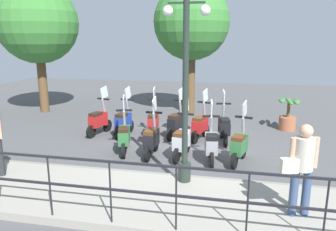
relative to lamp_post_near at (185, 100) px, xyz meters
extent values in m
plane|color=#4C4C4F|center=(2.40, 0.38, -1.88)|extent=(28.00, 28.00, 0.00)
cube|color=gray|center=(-0.80, 0.38, -1.80)|extent=(2.20, 20.00, 0.15)
cube|color=gray|center=(0.25, 0.38, -1.80)|extent=(0.10, 20.00, 0.15)
cube|color=black|center=(-1.80, 0.38, -0.68)|extent=(0.04, 16.00, 0.04)
cube|color=black|center=(-1.80, 0.38, -1.15)|extent=(0.04, 16.00, 0.04)
cylinder|color=black|center=(-1.80, -2.28, -1.20)|extent=(0.03, 0.03, 1.05)
cylinder|color=black|center=(-1.80, -1.22, -1.20)|extent=(0.03, 0.03, 1.05)
cylinder|color=black|center=(-1.80, -0.15, -1.20)|extent=(0.03, 0.03, 1.05)
cylinder|color=black|center=(-1.80, 0.92, -1.20)|extent=(0.03, 0.03, 1.05)
cylinder|color=black|center=(-1.80, 1.98, -1.20)|extent=(0.03, 0.03, 1.05)
cylinder|color=#232D28|center=(0.00, 0.00, -1.53)|extent=(0.26, 0.26, 0.40)
cylinder|color=#232D28|center=(0.00, 0.00, 0.18)|extent=(0.12, 0.12, 3.81)
cube|color=#232D28|center=(0.00, 0.00, 1.83)|extent=(0.04, 0.70, 0.04)
sphere|color=white|center=(0.00, -0.35, 1.69)|extent=(0.20, 0.20, 0.20)
sphere|color=white|center=(0.00, 0.35, 1.69)|extent=(0.20, 0.20, 0.20)
cylinder|color=#384C70|center=(-0.91, -2.21, -1.32)|extent=(0.14, 0.14, 0.82)
cylinder|color=#384C70|center=(-0.98, -2.00, -1.32)|extent=(0.14, 0.14, 0.82)
cylinder|color=beige|center=(-0.94, -2.10, -0.63)|extent=(0.40, 0.40, 0.55)
sphere|color=tan|center=(-0.94, -2.10, -0.25)|extent=(0.22, 0.22, 0.22)
cylinder|color=tan|center=(-0.88, -2.29, -0.62)|extent=(0.09, 0.09, 0.52)
cylinder|color=tan|center=(-1.00, -1.91, -0.62)|extent=(0.09, 0.09, 0.52)
cube|color=beige|center=(-1.07, -1.87, -0.81)|extent=(0.22, 0.31, 0.24)
cylinder|color=#28282D|center=(-0.53, 3.94, -1.32)|extent=(0.14, 0.14, 0.82)
cylinder|color=brown|center=(5.89, 6.88, -0.67)|extent=(0.36, 0.36, 2.42)
sphere|color=#387A33|center=(5.89, 6.88, 1.75)|extent=(3.22, 3.22, 3.22)
cylinder|color=brown|center=(6.84, 0.82, -0.61)|extent=(0.36, 0.36, 2.54)
sphere|color=#387A33|center=(6.84, 0.82, 1.77)|extent=(2.97, 2.97, 2.97)
cylinder|color=#9E5B3D|center=(5.03, -2.76, -1.65)|extent=(0.56, 0.56, 0.45)
cylinder|color=brown|center=(5.03, -2.76, -1.18)|extent=(0.10, 0.10, 0.50)
ellipsoid|color=#387A33|center=(5.28, -2.76, -0.88)|extent=(0.56, 0.16, 0.10)
ellipsoid|color=#387A33|center=(4.78, -2.76, -0.88)|extent=(0.56, 0.16, 0.10)
ellipsoid|color=#387A33|center=(5.03, -2.51, -0.88)|extent=(0.56, 0.16, 0.10)
ellipsoid|color=#387A33|center=(5.03, -3.01, -0.88)|extent=(0.56, 0.16, 0.10)
ellipsoid|color=#387A33|center=(5.21, -2.58, -0.88)|extent=(0.56, 0.16, 0.10)
ellipsoid|color=#387A33|center=(4.85, -2.94, -0.88)|extent=(0.56, 0.16, 0.10)
cylinder|color=black|center=(2.01, -1.24, -1.68)|extent=(0.41, 0.18, 0.40)
cylinder|color=black|center=(1.21, -1.03, -1.68)|extent=(0.41, 0.18, 0.40)
cube|color=#2D6B38|center=(1.52, -1.11, -1.40)|extent=(0.65, 0.43, 0.36)
cube|color=#2D6B38|center=(1.80, -1.19, -1.38)|extent=(0.19, 0.32, 0.44)
cube|color=#4C2D19|center=(1.46, -1.09, -1.17)|extent=(0.45, 0.36, 0.10)
cylinder|color=gray|center=(1.86, -1.20, -1.02)|extent=(0.19, 0.12, 0.55)
cube|color=black|center=(1.86, -1.20, -0.75)|extent=(0.17, 0.44, 0.05)
cube|color=silver|center=(1.92, -1.22, -0.55)|extent=(0.38, 0.13, 0.42)
cylinder|color=black|center=(1.96, -0.38, -1.68)|extent=(0.41, 0.13, 0.40)
cylinder|color=black|center=(1.14, -0.49, -1.68)|extent=(0.41, 0.13, 0.40)
cube|color=gray|center=(1.46, -0.45, -1.40)|extent=(0.63, 0.36, 0.36)
cube|color=gray|center=(1.75, -0.41, -1.38)|extent=(0.16, 0.31, 0.44)
cube|color=black|center=(1.39, -0.46, -1.17)|extent=(0.43, 0.31, 0.10)
cylinder|color=gray|center=(1.81, -0.40, -1.02)|extent=(0.19, 0.09, 0.55)
cube|color=black|center=(1.81, -0.40, -0.75)|extent=(0.12, 0.44, 0.05)
cube|color=silver|center=(1.87, -0.39, -0.55)|extent=(0.39, 0.08, 0.42)
cylinder|color=black|center=(2.08, 0.25, -1.68)|extent=(0.41, 0.15, 0.40)
cylinder|color=black|center=(1.26, 0.39, -1.68)|extent=(0.41, 0.15, 0.40)
cube|color=#B7BCC6|center=(1.59, 0.34, -1.40)|extent=(0.64, 0.38, 0.36)
cube|color=#B7BCC6|center=(1.87, 0.29, -1.38)|extent=(0.17, 0.32, 0.44)
cube|color=#4C2D19|center=(1.52, 0.35, -1.17)|extent=(0.44, 0.32, 0.10)
cylinder|color=gray|center=(1.93, 0.28, -1.02)|extent=(0.19, 0.10, 0.55)
cube|color=black|center=(1.93, 0.28, -0.75)|extent=(0.13, 0.44, 0.05)
cube|color=silver|center=(1.99, 0.27, -0.55)|extent=(0.39, 0.09, 0.42)
cylinder|color=black|center=(2.09, 1.13, -1.68)|extent=(0.40, 0.09, 0.40)
cylinder|color=black|center=(1.26, 1.14, -1.68)|extent=(0.40, 0.09, 0.40)
cube|color=black|center=(1.59, 1.13, -1.40)|extent=(0.60, 0.29, 0.36)
cube|color=black|center=(1.88, 1.13, -1.38)|extent=(0.12, 0.30, 0.44)
cube|color=#4C2D19|center=(1.52, 1.13, -1.17)|extent=(0.40, 0.27, 0.10)
cylinder|color=gray|center=(1.94, 1.13, -1.02)|extent=(0.18, 0.07, 0.55)
cube|color=black|center=(1.94, 1.13, -0.75)|extent=(0.07, 0.44, 0.05)
cube|color=silver|center=(2.00, 1.13, -0.55)|extent=(0.39, 0.04, 0.42)
cylinder|color=black|center=(2.16, 2.04, -1.68)|extent=(0.41, 0.19, 0.40)
cylinder|color=black|center=(1.36, 1.81, -1.68)|extent=(0.41, 0.19, 0.40)
cube|color=#2D6B38|center=(1.68, 1.90, -1.40)|extent=(0.65, 0.43, 0.36)
cube|color=#2D6B38|center=(1.95, 1.98, -1.38)|extent=(0.20, 0.32, 0.44)
cube|color=black|center=(1.61, 1.88, -1.17)|extent=(0.46, 0.36, 0.10)
cylinder|color=gray|center=(2.01, 2.00, -1.02)|extent=(0.19, 0.12, 0.55)
cube|color=black|center=(2.01, 2.00, -0.75)|extent=(0.18, 0.44, 0.05)
cube|color=silver|center=(2.07, 2.01, -0.55)|extent=(0.38, 0.13, 0.42)
cylinder|color=black|center=(3.65, -0.62, -1.68)|extent=(0.41, 0.15, 0.40)
cylinder|color=black|center=(2.83, -0.76, -1.68)|extent=(0.41, 0.15, 0.40)
cube|color=black|center=(3.15, -0.70, -1.40)|extent=(0.64, 0.38, 0.36)
cube|color=black|center=(3.44, -0.66, -1.38)|extent=(0.17, 0.32, 0.44)
cube|color=black|center=(3.08, -0.72, -1.17)|extent=(0.44, 0.32, 0.10)
cylinder|color=gray|center=(3.50, -0.65, -1.02)|extent=(0.19, 0.10, 0.55)
cube|color=black|center=(3.50, -0.65, -0.75)|extent=(0.13, 0.44, 0.05)
cube|color=silver|center=(3.56, -0.64, -0.55)|extent=(0.39, 0.09, 0.42)
cylinder|color=black|center=(3.71, -0.10, -1.68)|extent=(0.41, 0.19, 0.40)
cylinder|color=black|center=(2.92, 0.14, -1.68)|extent=(0.41, 0.19, 0.40)
cube|color=#B21E1E|center=(3.23, 0.04, -1.40)|extent=(0.66, 0.44, 0.36)
cube|color=#B21E1E|center=(3.51, -0.04, -1.38)|extent=(0.20, 0.32, 0.44)
cube|color=#4C2D19|center=(3.17, 0.06, -1.17)|extent=(0.46, 0.37, 0.10)
cylinder|color=gray|center=(3.57, -0.06, -1.02)|extent=(0.20, 0.12, 0.55)
cube|color=black|center=(3.57, -0.06, -0.75)|extent=(0.19, 0.44, 0.05)
cube|color=silver|center=(3.62, -0.08, -0.55)|extent=(0.38, 0.14, 0.42)
cylinder|color=black|center=(3.84, 0.67, -1.68)|extent=(0.41, 0.19, 0.40)
cylinder|color=black|center=(3.05, 0.90, -1.68)|extent=(0.41, 0.19, 0.40)
cube|color=black|center=(3.36, 0.81, -1.40)|extent=(0.65, 0.44, 0.36)
cube|color=black|center=(3.64, 0.73, -1.38)|extent=(0.20, 0.32, 0.44)
cube|color=black|center=(3.30, 0.83, -1.17)|extent=(0.46, 0.36, 0.10)
cylinder|color=gray|center=(3.70, 0.71, -1.02)|extent=(0.20, 0.12, 0.55)
cube|color=black|center=(3.70, 0.71, -0.75)|extent=(0.18, 0.44, 0.05)
cube|color=silver|center=(3.76, 0.69, -0.55)|extent=(0.38, 0.14, 0.42)
cylinder|color=black|center=(3.77, 1.57, -1.68)|extent=(0.41, 0.13, 0.40)
cylinder|color=black|center=(2.95, 1.46, -1.68)|extent=(0.41, 0.13, 0.40)
cube|color=#B21E1E|center=(3.27, 1.50, -1.40)|extent=(0.63, 0.36, 0.36)
cube|color=#B21E1E|center=(3.56, 1.54, -1.38)|extent=(0.16, 0.31, 0.44)
cube|color=black|center=(3.21, 1.50, -1.17)|extent=(0.43, 0.31, 0.10)
cylinder|color=gray|center=(3.62, 1.55, -1.02)|extent=(0.19, 0.09, 0.55)
cube|color=black|center=(3.62, 1.55, -0.75)|extent=(0.12, 0.44, 0.05)
cube|color=silver|center=(3.68, 1.56, -0.55)|extent=(0.39, 0.08, 0.42)
cylinder|color=black|center=(3.69, 2.39, -1.68)|extent=(0.41, 0.14, 0.40)
cylinder|color=black|center=(2.87, 2.52, -1.68)|extent=(0.41, 0.14, 0.40)
cube|color=navy|center=(3.20, 2.47, -1.40)|extent=(0.64, 0.37, 0.36)
cube|color=navy|center=(3.49, 2.43, -1.38)|extent=(0.17, 0.32, 0.44)
cube|color=black|center=(3.13, 2.48, -1.17)|extent=(0.44, 0.32, 0.10)
cylinder|color=gray|center=(3.55, 2.42, -1.02)|extent=(0.19, 0.10, 0.55)
cube|color=black|center=(3.55, 2.42, -0.75)|extent=(0.13, 0.44, 0.05)
cube|color=silver|center=(3.61, 2.41, -0.55)|extent=(0.39, 0.09, 0.42)
cylinder|color=black|center=(3.64, 3.17, -1.68)|extent=(0.41, 0.18, 0.40)
cylinder|color=black|center=(2.83, 3.39, -1.68)|extent=(0.41, 0.18, 0.40)
cube|color=#B21E1E|center=(3.15, 3.30, -1.40)|extent=(0.65, 0.43, 0.36)
cube|color=#B21E1E|center=(3.43, 3.23, -1.38)|extent=(0.19, 0.32, 0.44)
cube|color=black|center=(3.08, 3.32, -1.17)|extent=(0.45, 0.35, 0.10)
cylinder|color=gray|center=(3.49, 3.21, -1.02)|extent=(0.19, 0.12, 0.55)
cube|color=black|center=(3.49, 3.21, -0.75)|extent=(0.17, 0.44, 0.05)
cube|color=silver|center=(3.55, 3.20, -0.55)|extent=(0.38, 0.13, 0.42)
camera|label=1|loc=(-6.30, -0.95, 1.22)|focal=35.00mm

